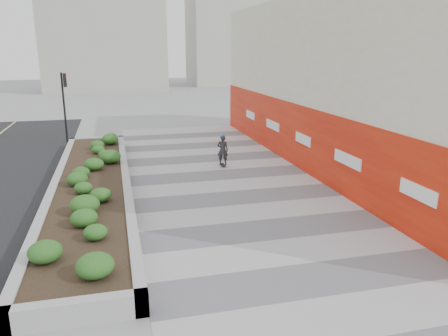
% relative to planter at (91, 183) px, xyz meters
% --- Properties ---
extents(ground, '(160.00, 160.00, 0.00)m').
position_rel_planter_xyz_m(ground, '(5.50, -7.00, -0.42)').
color(ground, gray).
rests_on(ground, ground).
extents(walkway, '(8.00, 36.00, 0.01)m').
position_rel_planter_xyz_m(walkway, '(5.50, -4.00, -0.41)').
color(walkway, '#A8A8AD').
rests_on(walkway, ground).
extents(building, '(6.04, 24.08, 8.00)m').
position_rel_planter_xyz_m(building, '(12.48, 1.98, 3.56)').
color(building, beige).
rests_on(building, ground).
extents(planter, '(3.00, 18.00, 0.90)m').
position_rel_planter_xyz_m(planter, '(0.00, 0.00, 0.00)').
color(planter, '#9E9EA0').
rests_on(planter, ground).
extents(traffic_signal_near, '(0.33, 0.28, 4.20)m').
position_rel_planter_xyz_m(traffic_signal_near, '(-1.73, 10.50, 2.34)').
color(traffic_signal_near, black).
rests_on(traffic_signal_near, ground).
extents(distant_bldg_north_l, '(16.00, 12.00, 20.00)m').
position_rel_planter_xyz_m(distant_bldg_north_l, '(0.50, 48.00, 9.58)').
color(distant_bldg_north_l, '#ADAAA3').
rests_on(distant_bldg_north_l, ground).
extents(distant_bldg_north_r, '(14.00, 10.00, 24.00)m').
position_rel_planter_xyz_m(distant_bldg_north_r, '(20.50, 53.00, 11.58)').
color(distant_bldg_north_r, '#ADAAA3').
rests_on(distant_bldg_north_r, ground).
extents(manhole_cover, '(0.44, 0.44, 0.01)m').
position_rel_planter_xyz_m(manhole_cover, '(6.00, -4.00, -0.42)').
color(manhole_cover, '#595654').
rests_on(manhole_cover, ground).
extents(skateboarder, '(0.61, 0.74, 1.61)m').
position_rel_planter_xyz_m(skateboarder, '(6.04, 2.69, 0.39)').
color(skateboarder, beige).
rests_on(skateboarder, ground).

